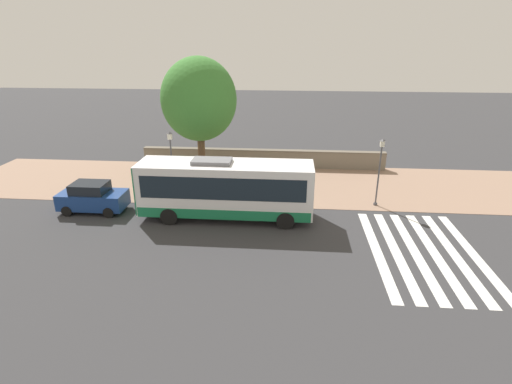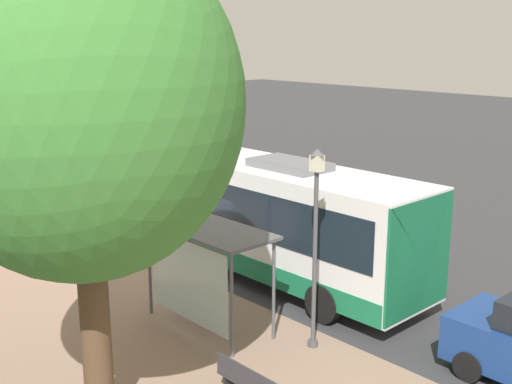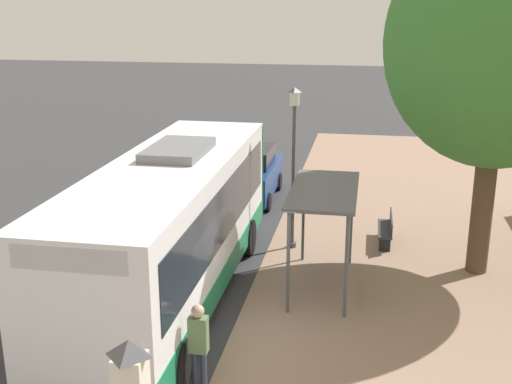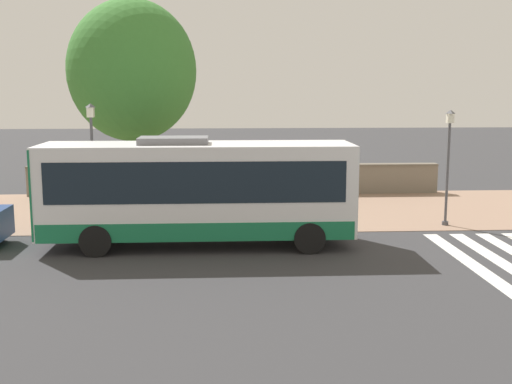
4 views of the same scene
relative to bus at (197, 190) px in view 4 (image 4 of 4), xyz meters
The scene contains 10 objects.
ground_plane 2.93m from the bus, 139.29° to the left, with size 120.00×120.00×0.00m, color #353538.
sidewalk_plaza 6.64m from the bus, 166.69° to the left, with size 9.00×44.00×0.02m.
stone_wall 10.42m from the bus, behind, with size 0.60×20.00×1.47m.
bus is the anchor object (origin of this frame).
bus_shelter 3.83m from the bus, 159.29° to the right, with size 1.59×3.47×2.55m.
pedestrian 4.05m from the bus, 113.94° to the left, with size 0.34×0.23×1.77m.
bench 6.99m from the bus, 137.63° to the right, with size 0.40×1.65×0.88m.
street_lamp_near 9.70m from the bus, 106.01° to the left, with size 0.28×0.28×4.38m.
street_lamp_far 4.58m from the bus, 121.83° to the right, with size 0.28×0.28×4.64m.
shade_tree 8.91m from the bus, 157.91° to the right, with size 5.50×5.50×8.93m.
Camera 4 is at (22.51, -0.67, 5.20)m, focal length 45.00 mm.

